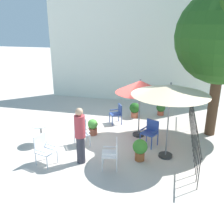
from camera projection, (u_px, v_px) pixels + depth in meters
ground_plane at (110, 134)px, 9.97m from camera, size 60.00×60.00×0.00m
villa_facade at (132, 49)px, 13.33m from camera, size 9.15×0.30×5.50m
terrace_railing at (194, 125)px, 9.06m from camera, size 0.03×6.03×1.01m
shade_tree at (224, 37)px, 8.78m from camera, size 3.40×3.24×5.24m
patio_umbrella_0 at (140, 87)px, 9.20m from camera, size 1.80×1.80×2.20m
patio_umbrella_1 at (171, 90)px, 7.57m from camera, size 2.33×2.33×2.45m
cafe_table_0 at (41, 131)px, 9.02m from camera, size 0.62×0.62×0.73m
patio_chair_0 at (151, 131)px, 8.94m from camera, size 0.64×0.63×0.90m
patio_chair_1 at (117, 113)px, 10.83m from camera, size 0.61×0.61×0.83m
patio_chair_2 at (44, 148)px, 7.75m from camera, size 0.61×0.60×0.93m
patio_chair_3 at (81, 131)px, 9.00m from camera, size 0.66×0.66×0.87m
patio_chair_4 at (112, 152)px, 7.51m from camera, size 0.55×0.58×0.91m
potted_plant_0 at (93, 127)px, 9.81m from camera, size 0.38×0.38×0.63m
potted_plant_1 at (135, 109)px, 11.56m from camera, size 0.46×0.46×0.68m
potted_plant_2 at (161, 109)px, 11.86m from camera, size 0.42×0.42×0.57m
potted_plant_3 at (140, 149)px, 7.97m from camera, size 0.46×0.46×0.70m
standing_person at (80, 135)px, 7.68m from camera, size 0.37×0.37×1.78m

